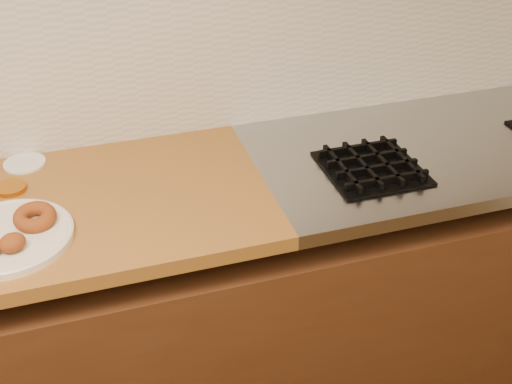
% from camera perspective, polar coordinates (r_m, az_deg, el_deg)
% --- Properties ---
extents(base_cabinet, '(3.60, 0.60, 0.77)m').
position_cam_1_polar(base_cabinet, '(2.02, -13.76, -13.03)').
color(base_cabinet, '#492916').
rests_on(base_cabinet, floor).
extents(stovetop, '(1.30, 0.62, 0.04)m').
position_cam_1_polar(stovetop, '(2.04, 18.03, 4.09)').
color(stovetop, '#9EA0A5').
rests_on(stovetop, base_cabinet).
extents(backsplash, '(3.60, 0.02, 0.60)m').
position_cam_1_polar(backsplash, '(1.83, -18.10, 11.96)').
color(backsplash, beige).
rests_on(backsplash, wall_back).
extents(burner_grates, '(0.91, 0.26, 0.03)m').
position_cam_1_polar(burner_grates, '(1.95, 18.83, 3.69)').
color(burner_grates, black).
rests_on(burner_grates, stovetop).
extents(donut_plate, '(0.30, 0.30, 0.02)m').
position_cam_1_polar(donut_plate, '(1.61, -21.15, -3.78)').
color(donut_plate, silver).
rests_on(donut_plate, butcher_block).
extents(ring_donut, '(0.12, 0.13, 0.05)m').
position_cam_1_polar(ring_donut, '(1.61, -19.09, -2.11)').
color(ring_donut, brown).
rests_on(ring_donut, donut_plate).
extents(tub_lid, '(0.15, 0.15, 0.01)m').
position_cam_1_polar(tub_lid, '(1.90, -19.88, 2.43)').
color(tub_lid, white).
rests_on(tub_lid, butcher_block).
extents(brass_jar_lid, '(0.08, 0.08, 0.01)m').
position_cam_1_polar(brass_jar_lid, '(1.79, -20.94, 0.32)').
color(brass_jar_lid, '#B16B19').
rests_on(brass_jar_lid, butcher_block).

